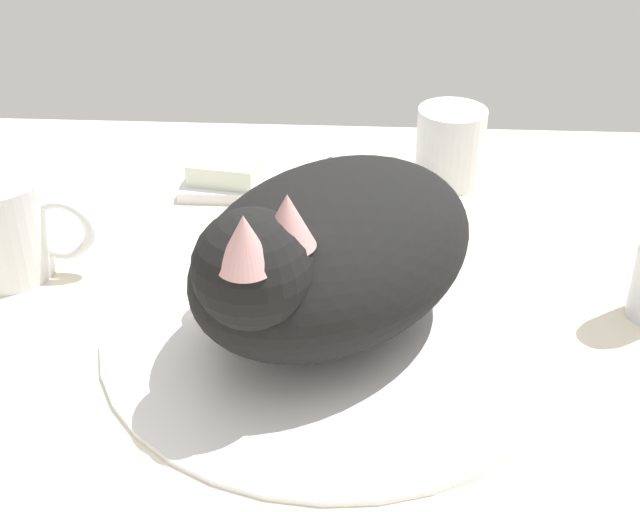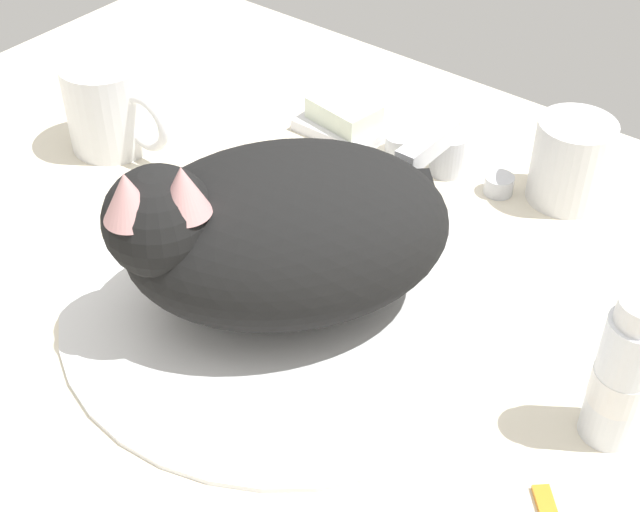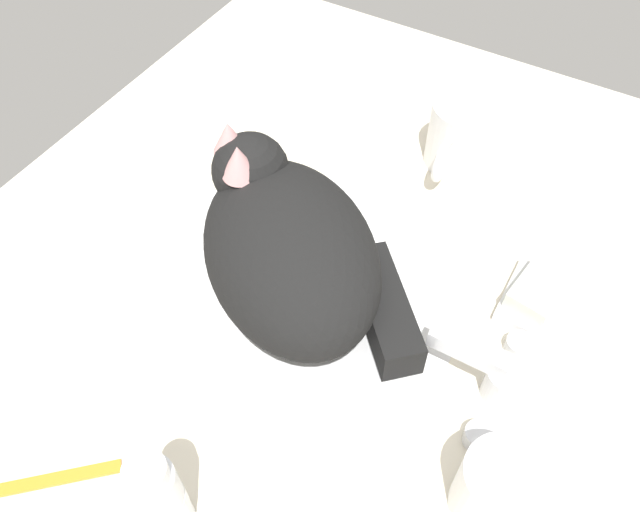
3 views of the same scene
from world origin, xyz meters
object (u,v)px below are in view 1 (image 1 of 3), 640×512
object	(u,v)px
coffee_mug	(4,227)
soap_bar	(225,171)
rinse_cup	(450,146)
faucet	(344,174)
cat	(325,254)

from	to	relation	value
coffee_mug	soap_bar	world-z (taller)	coffee_mug
soap_bar	rinse_cup	bearing A→B (deg)	8.70
faucet	cat	distance (cm)	24.05
faucet	coffee_mug	size ratio (longest dim) A/B	1.13
rinse_cup	cat	bearing A→B (deg)	-112.90
rinse_cup	soap_bar	distance (cm)	23.69
soap_bar	cat	bearing A→B (deg)	-64.39
coffee_mug	rinse_cup	world-z (taller)	coffee_mug
cat	rinse_cup	xyz separation A→B (cm)	(11.74, 27.80, -3.55)
faucet	rinse_cup	xyz separation A→B (cm)	(11.00, 4.28, 1.43)
cat	coffee_mug	size ratio (longest dim) A/B	2.56
faucet	rinse_cup	distance (cm)	11.89
cat	rinse_cup	distance (cm)	30.39
coffee_mug	soap_bar	xyz separation A→B (cm)	(16.77, 16.44, -2.20)
cat	coffee_mug	xyz separation A→B (cm)	(-28.38, 7.78, -3.09)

